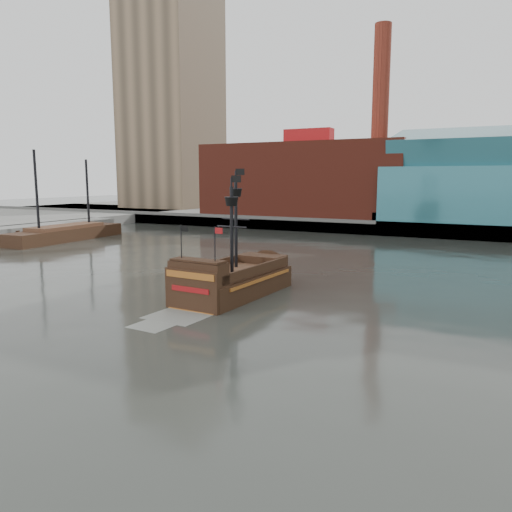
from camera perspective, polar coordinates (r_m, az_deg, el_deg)
The scene contains 7 objects.
ground at distance 32.27m, azimuth -5.81°, elevation -9.30°, with size 400.00×400.00×0.00m, color #242622.
promenade_far at distance 119.07m, azimuth 19.44°, elevation 4.02°, with size 220.00×60.00×2.00m, color slate.
seawall at distance 90.06m, azimuth 16.69°, elevation 2.94°, with size 220.00×1.00×2.60m, color #4C4C49.
pier at distance 93.76m, azimuth -25.71°, elevation 2.47°, with size 6.00×40.00×2.00m, color slate.
skyline at distance 111.64m, azimuth 22.25°, elevation 15.71°, with size 149.00×45.00×62.00m.
pirate_ship at distance 43.01m, azimuth -2.64°, elevation -3.19°, with size 5.53×15.78×11.66m.
docked_vessel at distance 87.09m, azimuth -20.88°, elevation 2.31°, with size 6.71×22.30×14.94m.
Camera 1 is at (17.02, -25.50, 10.05)m, focal length 35.00 mm.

